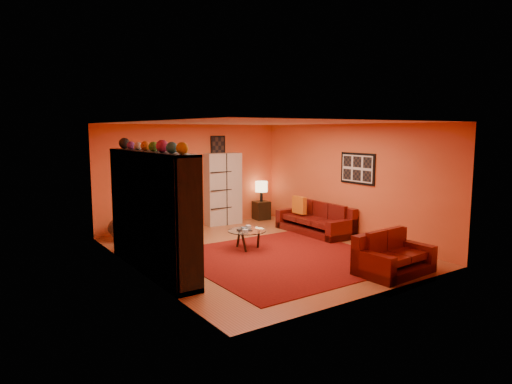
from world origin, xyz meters
TOP-DOWN VIEW (x-y plane):
  - floor at (0.00, 0.00)m, footprint 6.00×6.00m
  - ceiling at (0.00, 0.00)m, footprint 6.00×6.00m
  - wall_back at (0.00, 3.00)m, footprint 6.00×0.00m
  - wall_front at (0.00, -3.00)m, footprint 6.00×0.00m
  - wall_left at (-2.50, 0.00)m, footprint 0.00×6.00m
  - wall_right at (2.50, 0.00)m, footprint 0.00×6.00m
  - rug at (0.10, -0.70)m, footprint 3.60×3.60m
  - doorway at (-0.70, 2.96)m, footprint 0.95×0.10m
  - wall_art_right at (2.48, -0.30)m, footprint 0.03×1.00m
  - wall_art_back at (0.75, 2.98)m, footprint 0.42×0.03m
  - entertainment_unit at (-2.27, 0.00)m, footprint 0.45×3.00m
  - tv at (-2.23, 0.05)m, footprint 0.87×0.11m
  - sofa at (2.13, 0.63)m, footprint 0.86×2.04m
  - loveseat at (1.10, -2.42)m, footprint 1.39×0.89m
  - throw_pillow at (1.95, 1.09)m, footprint 0.12×0.42m
  - coffee_table at (-0.12, 0.27)m, footprint 0.80×0.80m
  - storage_cabinet at (0.78, 2.80)m, footprint 0.96×0.48m
  - bowl_chair at (-2.00, 2.50)m, footprint 0.64×0.64m
  - side_table at (1.98, 2.75)m, footprint 0.45×0.45m
  - table_lamp at (1.98, 2.75)m, footprint 0.34×0.34m

SIDE VIEW (x-z plane):
  - floor at x=0.00m, z-range 0.00..0.00m
  - rug at x=0.10m, z-range 0.00..0.01m
  - side_table at x=1.98m, z-range 0.00..0.50m
  - bowl_chair at x=-2.00m, z-range 0.02..0.54m
  - sofa at x=2.13m, z-range -0.14..0.71m
  - loveseat at x=1.10m, z-range -0.14..0.71m
  - coffee_table at x=-0.12m, z-range 0.16..0.56m
  - throw_pillow at x=1.95m, z-range 0.42..0.84m
  - table_lamp at x=1.98m, z-range 0.62..1.18m
  - storage_cabinet at x=0.78m, z-range 0.00..1.86m
  - tv at x=-2.23m, z-range 0.72..1.22m
  - doorway at x=-0.70m, z-range 0.00..2.04m
  - entertainment_unit at x=-2.27m, z-range 0.00..2.10m
  - wall_back at x=0.00m, z-range -1.70..4.30m
  - wall_front at x=0.00m, z-range -1.70..4.30m
  - wall_left at x=-2.50m, z-range -1.70..4.30m
  - wall_right at x=2.50m, z-range -1.70..4.30m
  - wall_art_right at x=2.48m, z-range 1.25..1.95m
  - wall_art_back at x=0.75m, z-range 1.79..2.31m
  - ceiling at x=0.00m, z-range 2.60..2.60m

